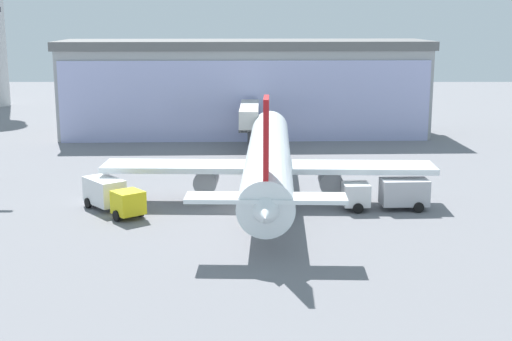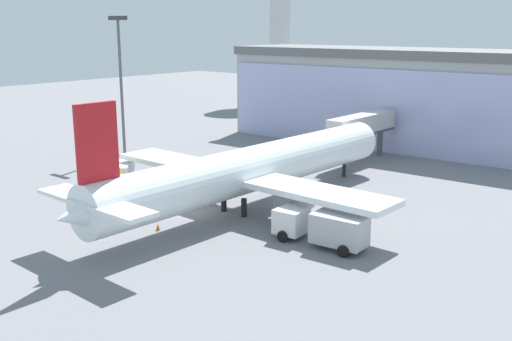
# 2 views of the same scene
# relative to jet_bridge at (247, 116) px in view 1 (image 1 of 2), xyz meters

# --- Properties ---
(ground) EXTENTS (240.00, 240.00, 0.00)m
(ground) POSITION_rel_jet_bridge_xyz_m (-0.78, -26.79, -4.35)
(ground) COLOR slate
(terminal_building) EXTENTS (50.99, 14.76, 13.04)m
(terminal_building) POSITION_rel_jet_bridge_xyz_m (-0.78, 13.17, 2.17)
(terminal_building) COLOR #A2A2A2
(terminal_building) RESTS_ON ground
(jet_bridge) EXTENTS (2.38, 12.32, 5.73)m
(jet_bridge) POSITION_rel_jet_bridge_xyz_m (0.00, 0.00, 0.00)
(jet_bridge) COLOR beige
(jet_bridge) RESTS_ON ground
(airplane) EXTENTS (29.52, 39.08, 11.06)m
(airplane) POSITION_rel_jet_bridge_xyz_m (1.92, -23.06, -0.78)
(airplane) COLOR white
(airplane) RESTS_ON ground
(catering_truck) EXTENTS (6.29, 7.07, 2.65)m
(catering_truck) POSITION_rel_jet_bridge_xyz_m (-11.47, -27.53, -2.88)
(catering_truck) COLOR yellow
(catering_truck) RESTS_ON ground
(fuel_truck) EXTENTS (7.41, 2.83, 2.65)m
(fuel_truck) POSITION_rel_jet_bridge_xyz_m (12.20, -26.87, -2.88)
(fuel_truck) COLOR silver
(fuel_truck) RESTS_ON ground
(baggage_cart) EXTENTS (3.04, 2.06, 1.50)m
(baggage_cart) POSITION_rel_jet_bridge_xyz_m (8.84, -23.61, -3.85)
(baggage_cart) COLOR slate
(baggage_cart) RESTS_ON ground
(safety_cone_nose) EXTENTS (0.36, 0.36, 0.55)m
(safety_cone_nose) POSITION_rel_jet_bridge_xyz_m (0.05, -32.43, -4.08)
(safety_cone_nose) COLOR orange
(safety_cone_nose) RESTS_ON ground
(safety_cone_wingtip) EXTENTS (0.36, 0.36, 0.55)m
(safety_cone_wingtip) POSITION_rel_jet_bridge_xyz_m (14.10, -24.07, -4.08)
(safety_cone_wingtip) COLOR orange
(safety_cone_wingtip) RESTS_ON ground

